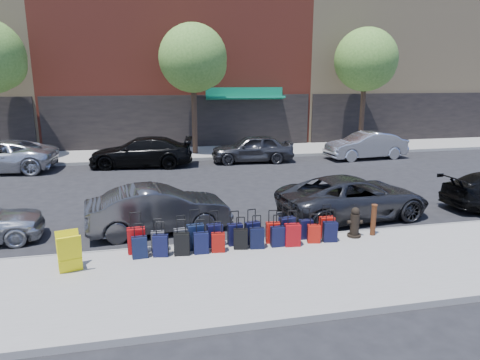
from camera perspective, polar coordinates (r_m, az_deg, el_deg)
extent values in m
plane|color=black|center=(16.02, -4.00, -2.75)|extent=(120.00, 120.00, 0.00)
cube|color=gray|center=(10.01, 1.46, -12.62)|extent=(60.00, 4.00, 0.15)
cube|color=gray|center=(25.70, -7.21, 3.57)|extent=(60.00, 4.00, 0.15)
cube|color=gray|center=(11.81, -0.86, -8.39)|extent=(60.00, 0.08, 0.15)
cube|color=gray|center=(23.72, -6.77, 2.74)|extent=(60.00, 0.08, 0.15)
cube|color=black|center=(27.40, -7.68, 7.60)|extent=(16.66, 0.15, 3.40)
cube|color=#0B6949|center=(27.55, 0.76, 10.88)|extent=(5.00, 0.91, 0.27)
cube|color=#0B6949|center=(27.83, 0.62, 11.63)|extent=(5.00, 0.10, 0.60)
cube|color=tan|center=(38.12, 17.43, 19.78)|extent=(15.00, 12.00, 18.00)
cube|color=black|center=(32.79, 21.70, 7.74)|extent=(14.70, 0.15, 3.40)
sphere|color=#3D6D24|center=(25.78, -29.37, 13.33)|extent=(2.58, 2.58, 2.58)
cylinder|color=black|center=(24.94, -6.11, 9.03)|extent=(0.30, 0.30, 4.80)
sphere|color=#3D6D24|center=(24.89, -6.29, 15.86)|extent=(3.80, 3.80, 3.80)
sphere|color=#3D6D24|center=(24.95, -4.85, 15.01)|extent=(2.58, 2.58, 2.58)
cylinder|color=black|center=(28.06, 16.01, 9.09)|extent=(0.30, 0.30, 4.80)
sphere|color=#3D6D24|center=(28.02, 16.41, 15.14)|extent=(3.80, 3.80, 3.80)
sphere|color=#3D6D24|center=(28.29, 17.46, 14.28)|extent=(2.58, 2.58, 2.58)
cube|color=#93090B|center=(11.18, -13.63, -7.85)|extent=(0.45, 0.26, 0.66)
cylinder|color=black|center=(10.95, -13.84, -4.37)|extent=(0.25, 0.04, 0.03)
cube|color=#3C3C42|center=(11.20, -10.84, -8.03)|extent=(0.36, 0.22, 0.53)
cylinder|color=black|center=(11.00, -10.97, -5.25)|extent=(0.20, 0.04, 0.03)
cube|color=#39393E|center=(11.18, -7.77, -7.84)|extent=(0.40, 0.25, 0.57)
cylinder|color=black|center=(10.98, -7.87, -4.85)|extent=(0.21, 0.05, 0.03)
cube|color=black|center=(11.18, -5.90, -7.55)|extent=(0.46, 0.29, 0.65)
cylinder|color=black|center=(10.94, -5.99, -4.09)|extent=(0.25, 0.06, 0.03)
cube|color=black|center=(11.32, -3.38, -7.37)|extent=(0.42, 0.27, 0.60)
cylinder|color=black|center=(11.11, -3.43, -4.25)|extent=(0.23, 0.06, 0.03)
cube|color=black|center=(11.39, -0.66, -7.28)|extent=(0.40, 0.24, 0.58)
cylinder|color=black|center=(11.18, -0.67, -4.28)|extent=(0.22, 0.05, 0.03)
cube|color=black|center=(11.52, 1.67, -7.03)|extent=(0.42, 0.28, 0.58)
cylinder|color=black|center=(11.31, 1.69, -4.04)|extent=(0.22, 0.07, 0.03)
cube|color=#A7120A|center=(11.58, 4.39, -7.01)|extent=(0.40, 0.25, 0.56)
cylinder|color=black|center=(11.38, 4.45, -4.16)|extent=(0.21, 0.06, 0.03)
cube|color=black|center=(11.75, 6.32, -6.52)|extent=(0.47, 0.32, 0.65)
cylinder|color=black|center=(11.53, 6.41, -3.24)|extent=(0.24, 0.08, 0.03)
cube|color=black|center=(11.96, 8.79, -6.51)|extent=(0.37, 0.22, 0.54)
cylinder|color=black|center=(11.78, 8.89, -3.85)|extent=(0.20, 0.04, 0.03)
cube|color=#B0130B|center=(12.14, 11.49, -6.19)|extent=(0.39, 0.22, 0.59)
cylinder|color=black|center=(11.94, 11.64, -3.32)|extent=(0.22, 0.03, 0.03)
cube|color=black|center=(10.90, -13.24, -8.74)|extent=(0.38, 0.24, 0.54)
cylinder|color=black|center=(10.70, -13.41, -5.82)|extent=(0.21, 0.05, 0.03)
cube|color=black|center=(10.90, -10.53, -8.60)|extent=(0.40, 0.27, 0.54)
cylinder|color=black|center=(10.69, -10.67, -5.66)|extent=(0.21, 0.07, 0.03)
cube|color=black|center=(10.88, -7.77, -8.46)|extent=(0.41, 0.26, 0.56)
cylinder|color=black|center=(10.67, -7.88, -5.40)|extent=(0.22, 0.06, 0.03)
cube|color=black|center=(10.93, -5.22, -8.36)|extent=(0.37, 0.22, 0.54)
cylinder|color=black|center=(10.72, -5.29, -5.43)|extent=(0.21, 0.03, 0.03)
cube|color=maroon|center=(10.99, -2.93, -8.32)|extent=(0.35, 0.23, 0.50)
cylinder|color=black|center=(10.80, -2.97, -5.66)|extent=(0.19, 0.05, 0.03)
cube|color=black|center=(11.16, 0.09, -7.86)|extent=(0.39, 0.27, 0.53)
cylinder|color=black|center=(10.96, 0.09, -5.07)|extent=(0.20, 0.07, 0.03)
cube|color=black|center=(11.20, 2.27, -7.75)|extent=(0.39, 0.25, 0.55)
cylinder|color=black|center=(11.00, 2.30, -4.86)|extent=(0.21, 0.05, 0.03)
cube|color=black|center=(11.36, 5.03, -7.52)|extent=(0.36, 0.21, 0.53)
cylinder|color=black|center=(11.17, 5.10, -4.76)|extent=(0.20, 0.03, 0.03)
cube|color=maroon|center=(11.42, 7.00, -7.29)|extent=(0.42, 0.27, 0.59)
cylinder|color=black|center=(11.20, 7.09, -4.22)|extent=(0.23, 0.05, 0.03)
cube|color=#A3130A|center=(11.73, 9.80, -7.08)|extent=(0.36, 0.26, 0.49)
cylinder|color=black|center=(11.55, 9.90, -4.60)|extent=(0.19, 0.07, 0.03)
cube|color=black|center=(11.88, 11.91, -6.77)|extent=(0.39, 0.26, 0.54)
cylinder|color=black|center=(11.69, 12.05, -4.04)|extent=(0.21, 0.06, 0.03)
cylinder|color=black|center=(12.47, 14.95, -7.14)|extent=(0.38, 0.38, 0.06)
cylinder|color=black|center=(12.36, 15.04, -5.71)|extent=(0.25, 0.25, 0.59)
sphere|color=black|center=(12.24, 15.15, -4.07)|extent=(0.23, 0.23, 0.23)
cylinder|color=black|center=(12.34, 15.06, -5.43)|extent=(0.43, 0.16, 0.11)
cylinder|color=#38190C|center=(12.59, 17.36, -5.14)|extent=(0.15, 0.15, 0.87)
cylinder|color=#38190C|center=(12.46, 17.50, -3.24)|extent=(0.16, 0.16, 0.04)
cube|color=yellow|center=(10.47, -21.72, -9.22)|extent=(0.55, 0.35, 0.91)
cube|color=yellow|center=(10.77, -21.90, -8.58)|extent=(0.55, 0.35, 0.91)
cube|color=yellow|center=(10.67, -21.75, -9.58)|extent=(0.57, 0.45, 0.02)
imported|color=#363638|center=(12.89, -10.76, -3.83)|extent=(4.34, 1.98, 1.38)
imported|color=#2E2E31|center=(14.39, 14.89, -2.23)|extent=(5.18, 2.84, 1.38)
imported|color=black|center=(22.51, -13.03, 3.66)|extent=(5.43, 2.78, 1.51)
imported|color=#343436|center=(23.11, 1.65, 4.24)|extent=(4.50, 2.07, 1.50)
imported|color=#AFB2B6|center=(25.11, 16.42, 4.46)|extent=(4.69, 1.95, 1.51)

